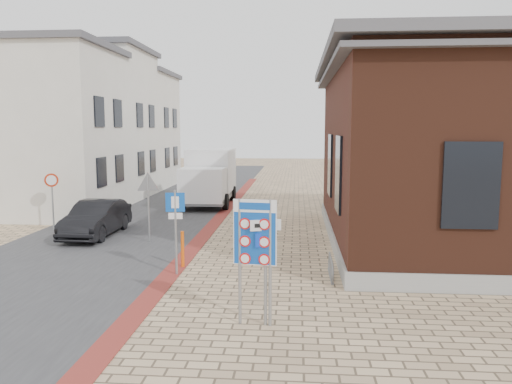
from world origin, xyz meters
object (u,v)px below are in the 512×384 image
(box_truck, at_px, (209,176))
(parking_sign, at_px, (176,218))
(essen_sign, at_px, (266,251))
(bollard, at_px, (183,249))
(border_sign, at_px, (255,235))
(sedan, at_px, (96,219))

(box_truck, distance_m, parking_sign, 13.67)
(essen_sign, height_order, bollard, essen_sign)
(border_sign, xyz_separation_m, essen_sign, (0.23, 0.00, -0.34))
(border_sign, relative_size, essen_sign, 1.11)
(parking_sign, relative_size, bollard, 2.21)
(sedan, distance_m, parking_sign, 6.74)
(border_sign, xyz_separation_m, bollard, (-2.57, 4.30, -1.40))
(border_sign, bearing_deg, sedan, 136.40)
(parking_sign, xyz_separation_m, bollard, (0.00, 0.80, -1.13))
(box_truck, relative_size, bollard, 5.27)
(border_sign, distance_m, parking_sign, 4.35)
(box_truck, height_order, essen_sign, box_truck)
(parking_sign, bearing_deg, sedan, 124.24)
(essen_sign, bearing_deg, box_truck, 88.48)
(sedan, distance_m, border_sign, 11.08)
(sedan, height_order, border_sign, border_sign)
(sedan, bearing_deg, essen_sign, -49.77)
(box_truck, xyz_separation_m, essen_sign, (4.20, -17.10, 0.04))
(parking_sign, bearing_deg, essen_sign, -58.66)
(sedan, relative_size, bollard, 3.76)
(border_sign, height_order, bollard, border_sign)
(box_truck, distance_m, bollard, 12.92)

